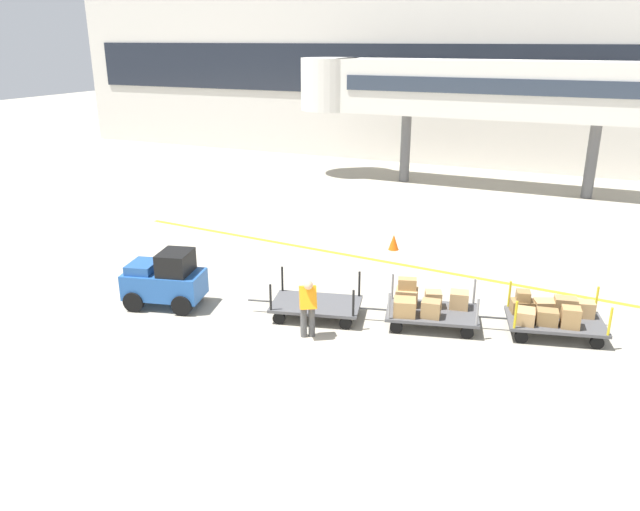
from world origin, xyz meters
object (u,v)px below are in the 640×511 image
at_px(baggage_tug, 165,280).
at_px(baggage_cart_middle, 426,305).
at_px(baggage_cart_lead, 316,305).
at_px(baggage_cart_tail, 552,314).
at_px(baggage_handler, 308,305).
at_px(safety_cone_near, 394,242).

xyz_separation_m(baggage_tug, baggage_cart_middle, (6.80, 1.68, -0.22)).
relative_size(baggage_tug, baggage_cart_lead, 0.75).
bearing_deg(baggage_cart_tail, baggage_cart_lead, -165.86).
relative_size(baggage_cart_lead, baggage_handler, 1.98).
xyz_separation_m(baggage_cart_lead, baggage_handler, (0.32, -1.18, 0.52)).
bearing_deg(baggage_cart_lead, baggage_cart_middle, 14.23).
distance_m(baggage_handler, safety_cone_near, 7.29).
height_order(baggage_handler, safety_cone_near, baggage_handler).
bearing_deg(safety_cone_near, baggage_tug, -121.20).
distance_m(baggage_cart_lead, baggage_handler, 1.33).
bearing_deg(baggage_cart_tail, baggage_cart_middle, -165.94).
bearing_deg(baggage_tug, baggage_cart_middle, 13.89).
bearing_deg(baggage_cart_tail, baggage_handler, -154.17).
bearing_deg(safety_cone_near, baggage_cart_tail, -40.17).
bearing_deg(baggage_cart_lead, baggage_cart_tail, 14.14).
bearing_deg(baggage_handler, safety_cone_near, 90.60).
relative_size(baggage_tug, baggage_cart_middle, 0.75).
bearing_deg(baggage_cart_middle, baggage_handler, -142.45).
height_order(baggage_tug, baggage_cart_middle, baggage_tug).
height_order(baggage_tug, safety_cone_near, baggage_tug).
height_order(baggage_cart_middle, baggage_cart_tail, baggage_cart_middle).
bearing_deg(baggage_cart_lead, baggage_tug, -166.34).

